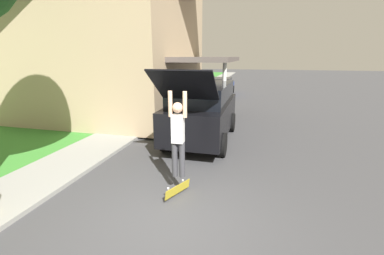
# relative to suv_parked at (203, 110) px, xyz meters

# --- Properties ---
(ground_plane) EXTENTS (120.00, 120.00, 0.00)m
(ground_plane) POSITION_rel_suv_parked_xyz_m (0.32, -4.78, -1.14)
(ground_plane) COLOR #3D3D3F
(lawn) EXTENTS (10.00, 80.00, 0.08)m
(lawn) POSITION_rel_suv_parked_xyz_m (-7.68, 1.22, -1.10)
(lawn) COLOR #387F2D
(lawn) RESTS_ON ground_plane
(sidewalk) EXTENTS (1.80, 80.00, 0.10)m
(sidewalk) POSITION_rel_suv_parked_xyz_m (-3.28, 1.22, -1.09)
(sidewalk) COLOR gray
(sidewalk) RESTS_ON ground_plane
(house) EXTENTS (13.45, 8.70, 8.93)m
(house) POSITION_rel_suv_parked_xyz_m (-6.93, 3.39, 3.57)
(house) COLOR tan
(house) RESTS_ON lawn
(suv_parked) EXTENTS (2.08, 5.31, 2.71)m
(suv_parked) POSITION_rel_suv_parked_xyz_m (0.00, 0.00, 0.00)
(suv_parked) COLOR black
(suv_parked) RESTS_ON ground_plane
(car_down_street) EXTENTS (1.87, 4.59, 1.34)m
(car_down_street) POSITION_rel_suv_parked_xyz_m (-1.02, 11.90, -0.49)
(car_down_street) COLOR navy
(car_down_street) RESTS_ON ground_plane
(skateboarder) EXTENTS (0.41, 0.22, 1.93)m
(skateboarder) POSITION_rel_suv_parked_xyz_m (0.26, -3.85, 0.24)
(skateboarder) COLOR #38383D
(skateboarder) RESTS_ON ground_plane
(skateboard) EXTENTS (0.35, 0.76, 0.26)m
(skateboard) POSITION_rel_suv_parked_xyz_m (0.30, -4.09, -0.94)
(skateboard) COLOR #A89323
(skateboard) RESTS_ON ground_plane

